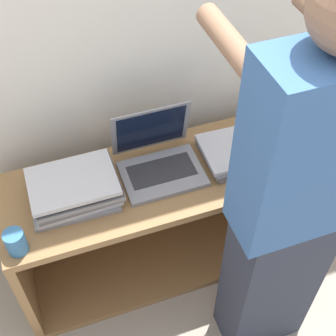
# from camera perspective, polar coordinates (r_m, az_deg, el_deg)

# --- Properties ---
(ground_plane) EXTENTS (12.00, 12.00, 0.00)m
(ground_plane) POSITION_cam_1_polar(r_m,az_deg,el_deg) (2.35, 1.39, -15.29)
(ground_plane) COLOR #9E9384
(wall_back) EXTENTS (8.00, 0.05, 2.40)m
(wall_back) POSITION_cam_1_polar(r_m,az_deg,el_deg) (1.85, -4.48, 18.67)
(wall_back) COLOR silver
(wall_back) RESTS_ON ground_plane
(cart) EXTENTS (1.36, 0.47, 0.63)m
(cart) POSITION_cam_1_polar(r_m,az_deg,el_deg) (2.23, -1.14, -5.15)
(cart) COLOR olive
(cart) RESTS_ON ground_plane
(laptop_open) EXTENTS (0.33, 0.29, 0.26)m
(laptop_open) POSITION_cam_1_polar(r_m,az_deg,el_deg) (1.94, -1.17, 1.11)
(laptop_open) COLOR gray
(laptop_open) RESTS_ON cart
(laptop_stack_left) EXTENTS (0.36, 0.26, 0.12)m
(laptop_stack_left) POSITION_cam_1_polar(r_m,az_deg,el_deg) (1.87, -11.35, -2.47)
(laptop_stack_left) COLOR gray
(laptop_stack_left) RESTS_ON cart
(laptop_stack_right) EXTENTS (0.36, 0.25, 0.06)m
(laptop_stack_right) POSITION_cam_1_polar(r_m,az_deg,el_deg) (2.04, 9.03, 2.14)
(laptop_stack_right) COLOR gray
(laptop_stack_right) RESTS_ON cart
(person) EXTENTS (0.40, 0.53, 1.69)m
(person) POSITION_cam_1_polar(r_m,az_deg,el_deg) (1.60, 14.66, -5.02)
(person) COLOR #2D3342
(person) RESTS_ON ground_plane
(mug) EXTENTS (0.07, 0.07, 0.10)m
(mug) POSITION_cam_1_polar(r_m,az_deg,el_deg) (1.78, -18.07, -8.59)
(mug) COLOR teal
(mug) RESTS_ON cart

